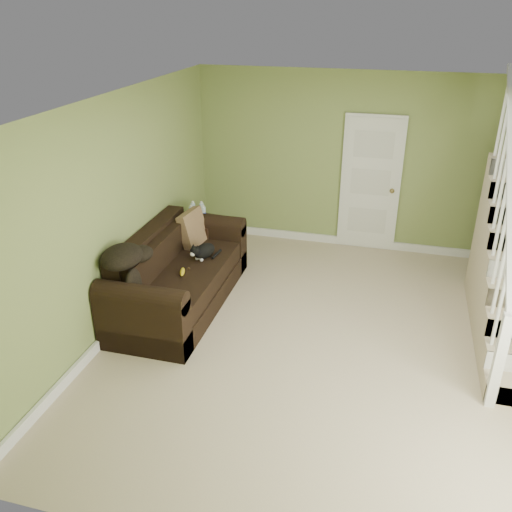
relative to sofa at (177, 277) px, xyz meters
The scene contains 14 objects.
floor 2.09m from the sofa, 10.63° to the right, with size 5.00×5.50×0.01m, color #C1AD8B.
ceiling 3.04m from the sofa, 10.63° to the right, with size 5.00×5.50×0.01m, color white.
wall_back 3.26m from the sofa, 49.54° to the left, with size 5.00×0.04×2.60m, color #80934F.
wall_front 3.84m from the sofa, 57.14° to the right, with size 5.00×0.04×2.60m, color #80934F.
wall_left 1.12m from the sofa, 141.59° to the right, with size 0.04×5.50×2.60m, color #80934F.
baseboard_back 3.11m from the sofa, 49.18° to the left, with size 5.00×0.04×0.12m, color white.
baseboard_left 0.66m from the sofa, 139.77° to the right, with size 0.04×5.50×0.12m, color white.
door 3.22m from the sofa, 47.64° to the left, with size 0.86×0.12×2.02m.
sofa is the anchor object (origin of this frame).
side_table 1.21m from the sofa, 96.59° to the left, with size 0.61×0.61×0.88m.
cat 0.47m from the sofa, 50.96° to the left, with size 0.29×0.51×0.25m.
banana 0.28m from the sofa, 46.55° to the right, with size 0.06×0.20×0.06m, color gold.
throw_pillow 0.81m from the sofa, 93.69° to the left, with size 0.12×0.48×0.48m, color brown.
throw_blanket 1.02m from the sofa, 109.15° to the right, with size 0.42×0.56×0.23m, color black.
Camera 1 is at (0.47, -5.07, 3.48)m, focal length 38.00 mm.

